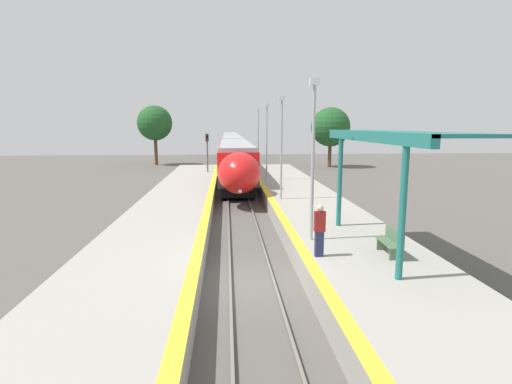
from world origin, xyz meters
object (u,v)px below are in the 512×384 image
Objects in this scene: lamppost_near at (313,151)px; lamppost_farthest at (258,135)px; lamppost_mid at (281,142)px; train at (232,148)px; railway_signal at (207,152)px; person_waiting at (319,229)px; platform_bench at (391,241)px; lamppost_far at (267,137)px.

lamppost_farthest is (0.00, 25.87, 0.00)m from lamppost_near.
lamppost_mid is at bearing 90.00° from lamppost_near.
train is at bearing 94.35° from lamppost_mid.
lamppost_farthest is at bearing 28.65° from railway_signal.
train is at bearing 93.43° from lamppost_near.
railway_signal reaches higher than person_waiting.
lamppost_near reaches higher than person_waiting.
lamppost_mid is (5.01, -14.51, 1.58)m from railway_signal.
lamppost_near is (-2.30, 2.03, 2.94)m from platform_bench.
train is 42.95× the size of platform_bench.
lamppost_near is 8.62m from lamppost_mid.
lamppost_far is 8.62m from lamppost_farthest.
platform_bench is 0.25× the size of lamppost_farthest.
lamppost_far is at bearing -49.59° from railway_signal.
train reaches higher than person_waiting.
train is 23.45m from lamppost_far.
lamppost_mid reaches higher than platform_bench.
railway_signal is 0.74× the size of lamppost_mid.
train is 10.55× the size of lamppost_near.
platform_bench is 11.28m from lamppost_mid.
platform_bench is 0.25× the size of lamppost_mid.
platform_bench is at bearing -77.82° from lamppost_mid.
lamppost_near is 17.24m from lamppost_far.
lamppost_near is 1.00× the size of lamppost_mid.
lamppost_mid is at bearing 102.18° from platform_bench.
platform_bench is at bearing -83.66° from train.
person_waiting is (2.26, -42.47, -0.34)m from train.
lamppost_far is 1.00× the size of lamppost_farthest.
lamppost_near is at bearing 85.42° from person_waiting.
lamppost_mid is at bearing -85.65° from train.
lamppost_far is (5.01, -5.89, 1.58)m from railway_signal.
railway_signal is 23.72m from lamppost_near.
lamppost_farthest is (-2.30, 27.89, 2.94)m from platform_bench.
railway_signal is at bearing 106.20° from platform_bench.
person_waiting is at bearing -86.95° from train.
train is 35.82× the size of person_waiting.
lamppost_far is (0.16, 19.24, 2.48)m from person_waiting.
train is at bearing 95.96° from lamppost_far.
lamppost_far and lamppost_farthest have the same top height.
platform_bench is at bearing -73.80° from railway_signal.
platform_bench is (4.72, -42.50, -0.80)m from train.
lamppost_far is (0.00, 17.24, 0.00)m from lamppost_near.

